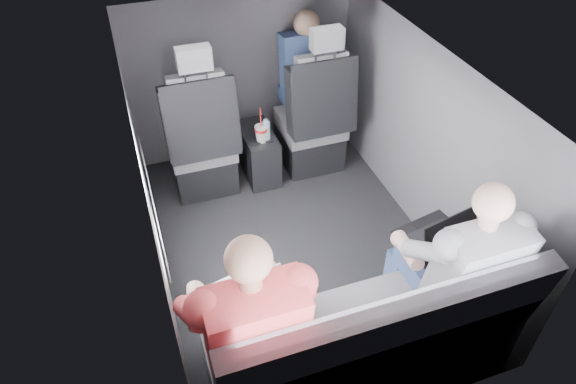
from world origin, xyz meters
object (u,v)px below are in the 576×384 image
object	(u,v)px
passenger_rear_left	(248,323)
passenger_front_right	(305,70)
laptop_white	(246,296)
laptop_black	(437,235)
passenger_rear_right	(455,265)
front_seat_left	(202,146)
soda_cup	(261,133)
center_console	(259,154)
rear_bench	(366,345)
front_seat_right	(313,125)
water_bottle	(266,131)

from	to	relation	value
passenger_rear_left	passenger_front_right	distance (m)	2.32
laptop_white	laptop_black	world-z (taller)	laptop_white
laptop_black	passenger_rear_right	bearing A→B (deg)	-97.99
front_seat_left	passenger_rear_left	distance (m)	1.83
soda_cup	center_console	bearing A→B (deg)	87.97
rear_bench	passenger_rear_right	bearing A→B (deg)	10.39
front_seat_right	laptop_black	xyz separation A→B (m)	(0.10, -1.59, 0.23)
front_seat_right	soda_cup	bearing A→B (deg)	-170.16
front_seat_left	laptop_black	distance (m)	1.89
passenger_rear_right	soda_cup	bearing A→B (deg)	106.81
front_seat_left	soda_cup	xyz separation A→B (m)	(0.45, -0.08, 0.07)
front_seat_right	laptop_black	bearing A→B (deg)	-86.45
front_seat_right	laptop_black	distance (m)	1.61
rear_bench	water_bottle	distance (m)	1.84
front_seat_left	passenger_rear_right	xyz separation A→B (m)	(0.97, -1.81, 0.23)
front_seat_left	front_seat_right	bearing A→B (deg)	0.00
passenger_front_right	center_console	bearing A→B (deg)	-155.22
soda_cup	passenger_front_right	bearing A→B (deg)	35.25
soda_cup	passenger_rear_right	bearing A→B (deg)	-73.19
passenger_front_right	passenger_rear_left	bearing A→B (deg)	-117.11
laptop_black	passenger_rear_right	world-z (taller)	passenger_rear_right
laptop_white	passenger_rear_right	size ratio (longest dim) A/B	0.33
soda_cup	passenger_rear_left	world-z (taller)	passenger_rear_left
front_seat_right	rear_bench	bearing A→B (deg)	-103.31
passenger_rear_right	front_seat_left	bearing A→B (deg)	118.17
front_seat_left	front_seat_right	xyz separation A→B (m)	(0.90, 0.00, 0.00)
water_bottle	passenger_rear_left	size ratio (longest dim) A/B	0.14
laptop_black	passenger_front_right	xyz separation A→B (m)	(-0.08, 1.85, 0.11)
laptop_white	passenger_rear_left	bearing A→B (deg)	-101.37
front_seat_right	water_bottle	world-z (taller)	front_seat_right
front_seat_right	center_console	bearing A→B (deg)	174.93
water_bottle	center_console	bearing A→B (deg)	108.38
laptop_white	passenger_front_right	distance (m)	2.17
soda_cup	water_bottle	bearing A→B (deg)	10.19
front_seat_left	center_console	distance (m)	0.49
front_seat_right	rear_bench	world-z (taller)	front_seat_right
soda_cup	laptop_white	xyz separation A→B (m)	(-0.55, -1.57, 0.16)
laptop_white	passenger_rear_left	size ratio (longest dim) A/B	0.32
front_seat_left	front_seat_right	world-z (taller)	same
front_seat_right	passenger_rear_left	bearing A→B (deg)	-119.80
front_seat_left	passenger_front_right	xyz separation A→B (m)	(0.92, 0.26, 0.35)
rear_bench	laptop_white	bearing A→B (deg)	155.17
laptop_black	laptop_white	bearing A→B (deg)	-177.00
water_bottle	passenger_rear_right	world-z (taller)	passenger_rear_right
water_bottle	passenger_rear_right	size ratio (longest dim) A/B	0.14
center_console	passenger_rear_right	bearing A→B (deg)	-74.34
center_console	passenger_rear_right	xyz separation A→B (m)	(0.52, -1.85, 0.43)
passenger_rear_left	passenger_rear_right	size ratio (longest dim) A/B	1.03
water_bottle	laptop_black	bearing A→B (deg)	-71.37
passenger_rear_left	front_seat_right	bearing A→B (deg)	60.20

